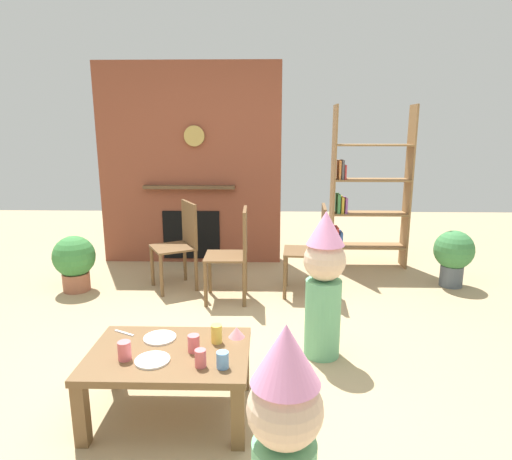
# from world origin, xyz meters

# --- Properties ---
(ground_plane) EXTENTS (12.00, 12.00, 0.00)m
(ground_plane) POSITION_xyz_m (0.00, 0.00, 0.00)
(ground_plane) COLOR tan
(brick_fireplace_feature) EXTENTS (2.20, 0.28, 2.40)m
(brick_fireplace_feature) POSITION_xyz_m (-0.70, 2.60, 1.19)
(brick_fireplace_feature) COLOR brown
(brick_fireplace_feature) RESTS_ON ground_plane
(bookshelf) EXTENTS (0.90, 0.28, 1.90)m
(bookshelf) POSITION_xyz_m (1.38, 2.40, 0.88)
(bookshelf) COLOR olive
(bookshelf) RESTS_ON ground_plane
(coffee_table) EXTENTS (0.91, 0.63, 0.40)m
(coffee_table) POSITION_xyz_m (-0.32, -0.49, 0.33)
(coffee_table) COLOR brown
(coffee_table) RESTS_ON ground_plane
(paper_cup_near_left) EXTENTS (0.07, 0.07, 0.10)m
(paper_cup_near_left) POSITION_xyz_m (-0.18, -0.49, 0.45)
(paper_cup_near_left) COLOR #E5666B
(paper_cup_near_left) RESTS_ON coffee_table
(paper_cup_near_right) EXTENTS (0.07, 0.07, 0.11)m
(paper_cup_near_right) POSITION_xyz_m (-0.06, -0.38, 0.45)
(paper_cup_near_right) COLOR #F2CC4C
(paper_cup_near_right) RESTS_ON coffee_table
(paper_cup_center) EXTENTS (0.07, 0.07, 0.10)m
(paper_cup_center) POSITION_xyz_m (-0.54, -0.58, 0.45)
(paper_cup_center) COLOR #E5666B
(paper_cup_center) RESTS_ON coffee_table
(paper_cup_far_left) EXTENTS (0.06, 0.06, 0.10)m
(paper_cup_far_left) POSITION_xyz_m (-0.12, -0.65, 0.44)
(paper_cup_far_left) COLOR #E5666B
(paper_cup_far_left) RESTS_ON coffee_table
(paper_cup_far_right) EXTENTS (0.06, 0.06, 0.09)m
(paper_cup_far_right) POSITION_xyz_m (0.00, -0.66, 0.44)
(paper_cup_far_right) COLOR #669EE0
(paper_cup_far_right) RESTS_ON coffee_table
(paper_plate_front) EXTENTS (0.19, 0.19, 0.01)m
(paper_plate_front) POSITION_xyz_m (-0.39, -0.60, 0.40)
(paper_plate_front) COLOR white
(paper_plate_front) RESTS_ON coffee_table
(paper_plate_rear) EXTENTS (0.19, 0.19, 0.01)m
(paper_plate_rear) POSITION_xyz_m (-0.41, -0.34, 0.40)
(paper_plate_rear) COLOR white
(paper_plate_rear) RESTS_ON coffee_table
(birthday_cake_slice) EXTENTS (0.10, 0.10, 0.06)m
(birthday_cake_slice) POSITION_xyz_m (0.05, -0.31, 0.43)
(birthday_cake_slice) COLOR pink
(birthday_cake_slice) RESTS_ON coffee_table
(table_fork) EXTENTS (0.14, 0.08, 0.01)m
(table_fork) POSITION_xyz_m (-0.65, -0.27, 0.40)
(table_fork) COLOR silver
(table_fork) RESTS_ON coffee_table
(child_with_cone_hat) EXTENTS (0.27, 0.27, 0.99)m
(child_with_cone_hat) POSITION_xyz_m (0.29, -1.38, 0.52)
(child_with_cone_hat) COLOR #66B27F
(child_with_cone_hat) RESTS_ON ground_plane
(child_in_pink) EXTENTS (0.30, 0.30, 1.08)m
(child_in_pink) POSITION_xyz_m (0.64, 0.22, 0.57)
(child_in_pink) COLOR #66B27F
(child_in_pink) RESTS_ON ground_plane
(dining_chair_left) EXTENTS (0.54, 0.54, 0.90)m
(dining_chair_left) POSITION_xyz_m (-0.65, 1.62, 0.51)
(dining_chair_left) COLOR brown
(dining_chair_left) RESTS_ON ground_plane
(dining_chair_middle) EXTENTS (0.41, 0.41, 0.90)m
(dining_chair_middle) POSITION_xyz_m (-0.07, 1.28, 0.51)
(dining_chair_middle) COLOR brown
(dining_chair_middle) RESTS_ON ground_plane
(dining_chair_right) EXTENTS (0.43, 0.43, 0.90)m
(dining_chair_right) POSITION_xyz_m (0.69, 1.46, 0.51)
(dining_chair_right) COLOR brown
(dining_chair_right) RESTS_ON ground_plane
(potted_plant_tall) EXTENTS (0.41, 0.41, 0.60)m
(potted_plant_tall) POSITION_xyz_m (2.19, 1.71, 0.35)
(potted_plant_tall) COLOR #4C5660
(potted_plant_tall) RESTS_ON ground_plane
(potted_plant_short) EXTENTS (0.42, 0.42, 0.58)m
(potted_plant_short) POSITION_xyz_m (-1.73, 1.49, 0.32)
(potted_plant_short) COLOR #9E5B42
(potted_plant_short) RESTS_ON ground_plane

